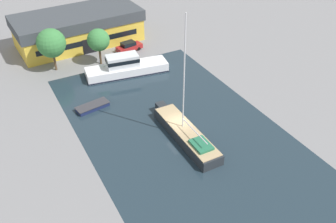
# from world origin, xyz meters

# --- Properties ---
(ground_plane) EXTENTS (440.00, 440.00, 0.00)m
(ground_plane) POSITION_xyz_m (0.00, 0.00, 0.00)
(ground_plane) COLOR slate
(water_canal) EXTENTS (22.81, 38.96, 0.01)m
(water_canal) POSITION_xyz_m (0.00, 0.00, 0.00)
(water_canal) COLOR #1E2D38
(water_canal) RESTS_ON ground
(warehouse_building) EXTENTS (21.82, 10.93, 5.49)m
(warehouse_building) POSITION_xyz_m (-2.89, 30.40, 2.78)
(warehouse_building) COLOR gold
(warehouse_building) RESTS_ON ground
(quay_tree_near_building) EXTENTS (3.50, 3.50, 5.87)m
(quay_tree_near_building) POSITION_xyz_m (-2.43, 21.08, 4.09)
(quay_tree_near_building) COLOR brown
(quay_tree_near_building) RESTS_ON ground
(quay_tree_by_water) EXTENTS (4.38, 4.38, 6.72)m
(quay_tree_by_water) POSITION_xyz_m (-9.30, 22.48, 4.52)
(quay_tree_by_water) COLOR brown
(quay_tree_by_water) RESTS_ON ground
(parked_car) EXTENTS (4.63, 2.36, 1.66)m
(parked_car) POSITION_xyz_m (3.42, 23.16, 0.83)
(parked_car) COLOR maroon
(parked_car) RESTS_ON ground
(sailboat_moored) EXTENTS (2.66, 12.86, 15.29)m
(sailboat_moored) POSITION_xyz_m (-0.13, -1.70, 0.76)
(sailboat_moored) COLOR #23282D
(sailboat_moored) RESTS_ON water_canal
(motor_cruiser) EXTENTS (12.92, 5.17, 3.20)m
(motor_cruiser) POSITION_xyz_m (-0.19, 16.08, 1.14)
(motor_cruiser) COLOR white
(motor_cruiser) RESTS_ON water_canal
(small_dinghy) EXTENTS (4.67, 2.42, 0.58)m
(small_dinghy) POSITION_xyz_m (-7.81, 9.59, 0.30)
(small_dinghy) COLOR #19234C
(small_dinghy) RESTS_ON water_canal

